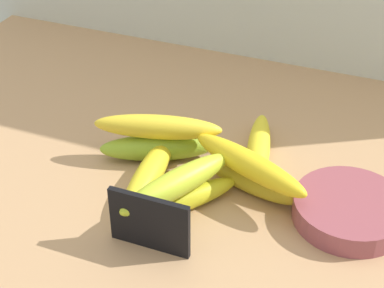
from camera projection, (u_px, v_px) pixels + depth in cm
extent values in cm
cube|color=tan|center=(167.00, 168.00, 97.38)|extent=(110.00, 76.00, 3.00)
cube|color=black|center=(149.00, 223.00, 78.82)|extent=(11.00, 0.80, 8.40)
cube|color=#896041|center=(153.00, 241.00, 81.69)|extent=(9.90, 1.20, 0.60)
cylinder|color=#8F454F|center=(350.00, 210.00, 84.72)|extent=(15.61, 15.61, 3.21)
ellipsoid|color=gold|center=(185.00, 199.00, 86.46)|extent=(13.18, 15.10, 3.31)
ellipsoid|color=#8BB12B|center=(157.00, 147.00, 95.80)|extent=(17.86, 11.07, 4.15)
ellipsoid|color=yellow|center=(150.00, 176.00, 90.33)|extent=(5.31, 19.86, 3.86)
ellipsoid|color=yellow|center=(258.00, 151.00, 95.63)|extent=(7.82, 20.15, 3.58)
ellipsoid|color=gold|center=(252.00, 181.00, 89.46)|extent=(16.13, 7.67, 3.67)
ellipsoid|color=#B5CA2C|center=(177.00, 183.00, 83.68)|extent=(12.20, 18.44, 3.83)
ellipsoid|color=yellow|center=(249.00, 164.00, 86.62)|extent=(19.66, 11.13, 3.73)
ellipsoid|color=yellow|center=(158.00, 126.00, 93.59)|extent=(19.90, 8.84, 3.75)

